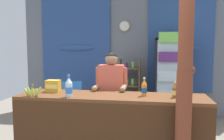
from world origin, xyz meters
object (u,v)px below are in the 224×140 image
drink_fridge (172,74)px  banana_bunch (33,92)px  soda_bottle_orange_soda (144,88)px  soda_bottle_iced_tea (175,91)px  timber_post (185,77)px  soda_bottle_grape_soda (187,88)px  plastic_lawn_chair (72,99)px  stall_counter (110,126)px  soda_bottle_water (69,88)px  shopkeeper (111,90)px  snack_box_choco_powder (53,86)px  bottle_shelf_rack (130,87)px

drink_fridge → banana_bunch: (-1.95, -2.30, -0.00)m
soda_bottle_orange_soda → soda_bottle_iced_tea: 0.38m
timber_post → soda_bottle_iced_tea: 0.47m
drink_fridge → soda_bottle_grape_soda: 1.86m
timber_post → plastic_lawn_chair: 3.10m
stall_counter → soda_bottle_orange_soda: bearing=16.4°
soda_bottle_water → soda_bottle_grape_soda: (1.49, 0.40, -0.04)m
plastic_lawn_chair → banana_bunch: size_ratio=3.21×
soda_bottle_water → soda_bottle_iced_tea: 1.33m
drink_fridge → soda_bottle_water: size_ratio=6.68×
shopkeeper → banana_bunch: size_ratio=5.69×
soda_bottle_iced_tea → timber_post: bearing=-82.2°
soda_bottle_grape_soda → drink_fridge: bearing=90.5°
stall_counter → snack_box_choco_powder: 1.00m
banana_bunch → soda_bottle_iced_tea: bearing=6.8°
shopkeeper → soda_bottle_water: size_ratio=5.34×
soda_bottle_water → banana_bunch: soda_bottle_water is taller
plastic_lawn_chair → soda_bottle_grape_soda: soda_bottle_grape_soda is taller
stall_counter → banana_bunch: (-0.98, -0.13, 0.45)m
soda_bottle_orange_soda → shopkeeper: bearing=137.1°
timber_post → soda_bottle_orange_soda: 0.66m
timber_post → banana_bunch: bearing=174.1°
stall_counter → drink_fridge: 2.42m
soda_bottle_orange_soda → soda_bottle_iced_tea: size_ratio=1.20×
drink_fridge → soda_bottle_grape_soda: bearing=-89.5°
stall_counter → drink_fridge: (0.97, 2.17, 0.45)m
soda_bottle_orange_soda → soda_bottle_iced_tea: (0.38, -0.04, -0.02)m
soda_bottle_orange_soda → snack_box_choco_powder: size_ratio=1.26×
bottle_shelf_rack → soda_bottle_grape_soda: size_ratio=6.62×
banana_bunch → soda_bottle_grape_soda: bearing=12.4°
soda_bottle_iced_tea → soda_bottle_grape_soda: bearing=51.6°
timber_post → shopkeeper: bearing=135.9°
bottle_shelf_rack → snack_box_choco_powder: bottle_shelf_rack is taller
bottle_shelf_rack → soda_bottle_water: size_ratio=4.69×
drink_fridge → bottle_shelf_rack: (-0.92, 0.22, -0.35)m
timber_post → banana_bunch: (-1.85, 0.19, -0.25)m
bottle_shelf_rack → soda_bottle_iced_tea: (0.76, -2.31, 0.37)m
shopkeeper → soda_bottle_grape_soda: 1.11m
soda_bottle_water → soda_bottle_grape_soda: bearing=14.9°
soda_bottle_grape_soda → bottle_shelf_rack: bearing=114.1°
shopkeeper → bottle_shelf_rack: bearing=85.9°
snack_box_choco_powder → plastic_lawn_chair: bearing=100.3°
plastic_lawn_chair → soda_bottle_water: bearing=-71.9°
soda_bottle_orange_soda → soda_bottle_grape_soda: (0.56, 0.18, -0.02)m
drink_fridge → soda_bottle_iced_tea: 2.09m
soda_bottle_grape_soda → snack_box_choco_powder: size_ratio=1.06×
plastic_lawn_chair → bottle_shelf_rack: bearing=22.7°
stall_counter → soda_bottle_grape_soda: (0.98, 0.31, 0.47)m
soda_bottle_iced_tea → soda_bottle_water: bearing=-172.4°
bottle_shelf_rack → banana_bunch: bottle_shelf_rack is taller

